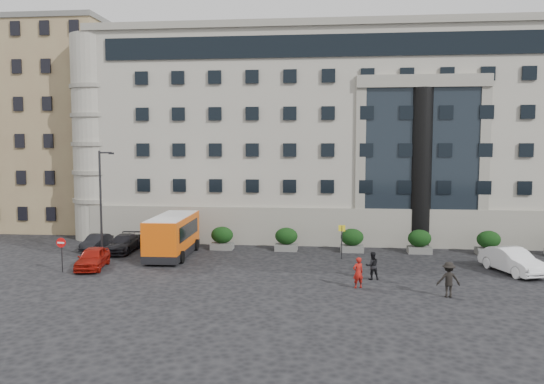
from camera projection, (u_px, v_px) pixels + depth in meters
The scene contains 23 objects.
ground at pixel (259, 273), 34.71m from camera, with size 120.00×120.00×0.00m, color black.
civic_building at pixel (342, 139), 55.13m from camera, with size 44.00×24.00×18.00m, color #A29C8F.
entrance_column at pixel (421, 168), 43.16m from camera, with size 1.80×1.80×13.00m, color black.
apartment_near at pixel (58, 130), 56.05m from camera, with size 14.00×14.00×20.00m, color #8E7452.
apartment_far at pixel (101, 127), 74.10m from camera, with size 13.00×13.00×22.00m, color brown.
hedge_a at pixel (222, 238), 42.76m from camera, with size 1.80×1.26×1.84m.
hedge_b at pixel (286, 239), 42.24m from camera, with size 1.80×1.26×1.84m.
hedge_c at pixel (352, 240), 41.72m from camera, with size 1.80×1.26×1.84m.
hedge_d at pixel (419, 241), 41.21m from camera, with size 1.80×1.26×1.84m.
hedge_e at pixel (489, 243), 40.69m from camera, with size 1.80×1.26×1.84m.
street_lamp at pixel (101, 201), 38.49m from camera, with size 1.16×0.18×8.00m.
bus_stop_sign at pixel (342, 236), 38.97m from camera, with size 0.50×0.08×2.52m.
no_entry_sign at pixel (61, 248), 34.83m from camera, with size 0.64×0.16×2.32m.
minibus at pixel (172, 234), 39.96m from camera, with size 2.93×7.45×3.08m.
red_truck at pixel (166, 212), 54.02m from camera, with size 3.54×6.13×3.11m.
parked_car_a at pixel (93, 258), 36.09m from camera, with size 1.70×4.23×1.44m, color maroon.
parked_car_b at pixel (97, 242), 42.63m from camera, with size 1.30×3.72×1.23m, color black.
parked_car_c at pixel (123, 243), 41.70m from camera, with size 1.88×4.61×1.34m, color black.
parked_car_d at pixel (150, 230), 47.90m from camera, with size 2.53×5.49×1.52m, color black.
white_taxi at pixel (512, 261), 34.76m from camera, with size 1.75×5.01×1.65m, color white.
pedestrian_a at pixel (358, 273), 31.09m from camera, with size 0.67×0.44×1.83m, color #A21610.
pedestrian_b at pixel (372, 266), 33.07m from camera, with size 0.85×0.66×1.76m, color black.
pedestrian_c at pixel (449, 280), 29.21m from camera, with size 1.27×0.73×1.97m, color black.
Camera 1 is at (4.23, -33.86, 8.35)m, focal length 35.00 mm.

